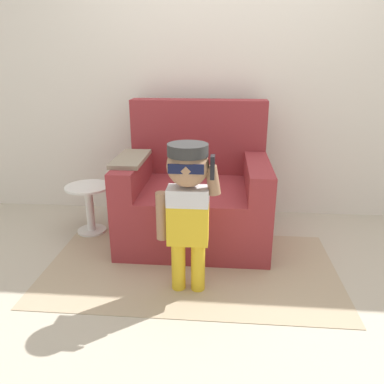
% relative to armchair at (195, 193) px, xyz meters
% --- Properties ---
extents(ground_plane, '(10.00, 10.00, 0.00)m').
position_rel_armchair_xyz_m(ground_plane, '(0.20, -0.05, -0.36)').
color(ground_plane, '#BCB29E').
extents(wall_back, '(10.00, 0.05, 2.60)m').
position_rel_armchair_xyz_m(wall_back, '(0.20, 0.55, 0.94)').
color(wall_back, silver).
rests_on(wall_back, ground_plane).
extents(armchair, '(1.13, 0.93, 1.06)m').
position_rel_armchair_xyz_m(armchair, '(0.00, 0.00, 0.00)').
color(armchair, maroon).
rests_on(armchair, ground_plane).
extents(person_child, '(0.38, 0.28, 0.93)m').
position_rel_armchair_xyz_m(person_child, '(0.02, -0.79, 0.26)').
color(person_child, gold).
rests_on(person_child, ground_plane).
extents(side_table, '(0.36, 0.36, 0.41)m').
position_rel_armchair_xyz_m(side_table, '(-0.87, -0.03, -0.11)').
color(side_table, white).
rests_on(side_table, ground_plane).
extents(rug, '(1.99, 1.10, 0.01)m').
position_rel_armchair_xyz_m(rug, '(0.01, -0.54, -0.35)').
color(rug, tan).
rests_on(rug, ground_plane).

